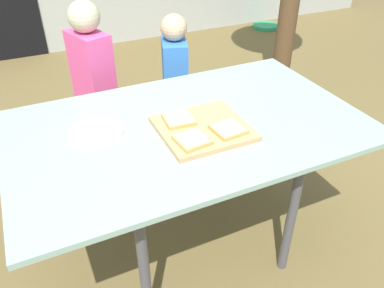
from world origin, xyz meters
The scene contains 10 objects.
ground_plane centered at (0.00, 0.00, 0.00)m, with size 16.00×16.00×0.00m, color brown.
dining_table centered at (0.00, 0.00, 0.65)m, with size 1.48×0.91×0.71m.
cutting_board centered at (0.03, -0.07, 0.72)m, with size 0.35×0.33×0.02m, color tan.
pizza_slice_near_right centered at (0.11, -0.15, 0.74)m, with size 0.13×0.13×0.02m.
pizza_slice_near_left centered at (-0.06, -0.16, 0.74)m, with size 0.13×0.13×0.02m.
pizza_slice_far_left centered at (-0.04, 0.01, 0.74)m, with size 0.13×0.13×0.02m.
plate_white_left centered at (-0.37, 0.10, 0.71)m, with size 0.22×0.22×0.01m, color white.
child_left centered at (-0.24, 0.71, 0.61)m, with size 0.21×0.27×1.08m.
child_right centered at (0.24, 0.73, 0.53)m, with size 0.21×0.27×0.95m.
garden_hose_coil centered at (2.33, 2.77, 0.02)m, with size 0.32×0.32×0.04m, color #2B9B5D.
Camera 1 is at (-0.57, -1.26, 1.56)m, focal length 36.23 mm.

